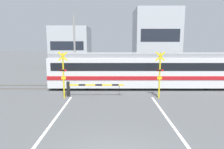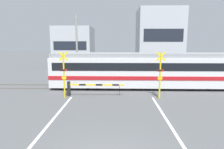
{
  "view_description": "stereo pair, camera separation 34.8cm",
  "coord_description": "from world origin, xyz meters",
  "px_view_note": "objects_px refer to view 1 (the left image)",
  "views": [
    {
      "loc": [
        0.03,
        -5.63,
        4.01
      ],
      "look_at": [
        0.0,
        9.06,
        1.6
      ],
      "focal_mm": 32.0,
      "sensor_mm": 36.0,
      "label": 1
    },
    {
      "loc": [
        0.38,
        -5.63,
        4.01
      ],
      "look_at": [
        0.0,
        9.06,
        1.6
      ],
      "focal_mm": 32.0,
      "sensor_mm": 36.0,
      "label": 2
    }
  ],
  "objects_px": {
    "commuter_train": "(145,69)",
    "crossing_signal_right": "(160,73)",
    "crossing_signal_left": "(64,73)",
    "crossing_barrier_far": "(133,75)",
    "crossing_barrier_near": "(84,87)",
    "pedestrian": "(114,67)"
  },
  "relations": [
    {
      "from": "crossing_signal_right",
      "to": "commuter_train",
      "type": "bearing_deg",
      "value": 97.97
    },
    {
      "from": "crossing_barrier_far",
      "to": "pedestrian",
      "type": "xyz_separation_m",
      "value": [
        -1.88,
        3.75,
        0.28
      ]
    },
    {
      "from": "crossing_barrier_near",
      "to": "crossing_signal_left",
      "type": "height_order",
      "value": "crossing_signal_left"
    },
    {
      "from": "commuter_train",
      "to": "pedestrian",
      "type": "height_order",
      "value": "commuter_train"
    },
    {
      "from": "crossing_barrier_near",
      "to": "crossing_signal_right",
      "type": "bearing_deg",
      "value": -4.74
    },
    {
      "from": "crossing_signal_right",
      "to": "pedestrian",
      "type": "bearing_deg",
      "value": 108.08
    },
    {
      "from": "commuter_train",
      "to": "crossing_signal_right",
      "type": "xyz_separation_m",
      "value": [
        0.48,
        -3.41,
        0.21
      ]
    },
    {
      "from": "crossing_barrier_near",
      "to": "pedestrian",
      "type": "height_order",
      "value": "pedestrian"
    },
    {
      "from": "crossing_barrier_near",
      "to": "pedestrian",
      "type": "xyz_separation_m",
      "value": [
        2.29,
        9.39,
        0.28
      ]
    },
    {
      "from": "pedestrian",
      "to": "crossing_barrier_near",
      "type": "bearing_deg",
      "value": -103.73
    },
    {
      "from": "crossing_signal_left",
      "to": "crossing_signal_right",
      "type": "bearing_deg",
      "value": 0.0
    },
    {
      "from": "pedestrian",
      "to": "crossing_signal_left",
      "type": "bearing_deg",
      "value": -110.21
    },
    {
      "from": "commuter_train",
      "to": "pedestrian",
      "type": "relative_size",
      "value": 9.56
    },
    {
      "from": "crossing_signal_left",
      "to": "crossing_barrier_far",
      "type": "bearing_deg",
      "value": 47.9
    },
    {
      "from": "crossing_barrier_far",
      "to": "commuter_train",
      "type": "bearing_deg",
      "value": -72.37
    },
    {
      "from": "commuter_train",
      "to": "crossing_signal_left",
      "type": "xyz_separation_m",
      "value": [
        -6.36,
        -3.41,
        0.21
      ]
    },
    {
      "from": "crossing_barrier_far",
      "to": "pedestrian",
      "type": "relative_size",
      "value": 2.45
    },
    {
      "from": "crossing_signal_left",
      "to": "pedestrian",
      "type": "relative_size",
      "value": 1.94
    },
    {
      "from": "crossing_barrier_near",
      "to": "crossing_barrier_far",
      "type": "relative_size",
      "value": 1.0
    },
    {
      "from": "crossing_barrier_near",
      "to": "crossing_barrier_far",
      "type": "xyz_separation_m",
      "value": [
        4.18,
        5.64,
        0.0
      ]
    },
    {
      "from": "crossing_barrier_far",
      "to": "crossing_signal_left",
      "type": "relative_size",
      "value": 1.26
    },
    {
      "from": "pedestrian",
      "to": "crossing_signal_right",
      "type": "bearing_deg",
      "value": -71.92
    }
  ]
}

